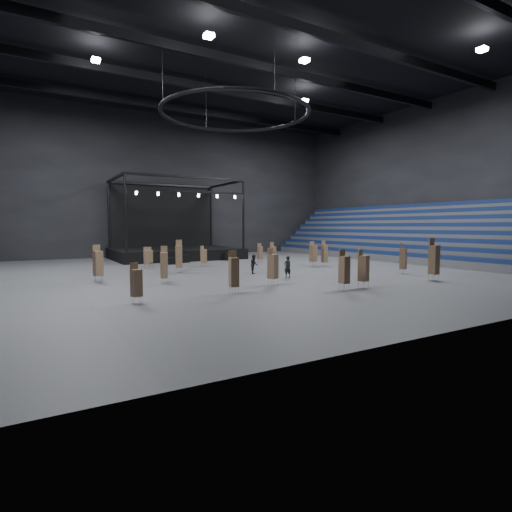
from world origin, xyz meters
TOP-DOWN VIEW (x-y plane):
  - floor at (0.00, 0.00)m, footprint 50.00×50.00m
  - ceiling at (0.00, 0.00)m, footprint 50.00×42.00m
  - wall_back at (0.00, 21.00)m, footprint 50.00×0.20m
  - wall_front at (0.00, -21.00)m, footprint 50.00×0.20m
  - wall_right at (25.00, 0.00)m, footprint 0.20×42.00m
  - bleachers_right at (22.94, 0.00)m, footprint 7.20×40.00m
  - stage at (0.00, 16.24)m, footprint 14.00×10.00m
  - truss_ring at (-0.00, 0.00)m, footprint 12.30×12.30m
  - roof_girders at (0.00, -0.00)m, footprint 49.00×30.35m
  - floodlights at (0.00, -4.00)m, footprint 28.60×16.60m
  - flight_case_left at (-2.82, 8.67)m, footprint 1.12×0.67m
  - flight_case_mid at (-1.08, 9.84)m, footprint 1.28×0.77m
  - flight_case_right at (4.40, 10.24)m, footprint 1.24×0.69m
  - chair_stack_0 at (4.04, 0.52)m, footprint 0.45×0.45m
  - chair_stack_1 at (-5.05, 8.01)m, footprint 0.47×0.47m
  - chair_stack_2 at (-7.37, -4.06)m, footprint 0.59×0.59m
  - chair_stack_3 at (-5.85, 6.17)m, footprint 0.47×0.47m
  - chair_stack_4 at (-11.03, -1.14)m, footprint 0.65×0.65m
  - chair_stack_5 at (9.37, -11.99)m, footprint 0.57×0.57m
  - chair_stack_6 at (5.78, 5.76)m, footprint 0.53×0.53m
  - chair_stack_7 at (-10.60, -10.07)m, footprint 0.55×0.55m
  - chair_stack_8 at (10.82, -8.16)m, footprint 0.60×0.60m
  - chair_stack_9 at (2.66, -11.99)m, footprint 0.68×0.68m
  - chair_stack_10 at (1.10, -11.99)m, footprint 0.52×0.52m
  - chair_stack_11 at (-4.48, 1.35)m, footprint 0.68×0.68m
  - chair_stack_12 at (9.23, -0.39)m, footprint 0.49×0.49m
  - chair_stack_13 at (8.19, -0.02)m, footprint 0.57×0.57m
  - chair_stack_14 at (-5.13, -9.82)m, footprint 0.54×0.54m
  - chair_stack_15 at (-1.52, -8.20)m, footprint 0.70×0.70m
  - chair_stack_16 at (-0.78, 5.08)m, footprint 0.57×0.57m
  - man_center at (1.43, -5.60)m, footprint 0.59×0.40m
  - crew_member at (0.58, -2.11)m, footprint 0.83×0.91m

SIDE VIEW (x-z plane):
  - floor at x=0.00m, z-range 0.00..0.00m
  - flight_case_left at x=-2.82m, z-range 0.00..0.71m
  - flight_case_right at x=4.40m, z-range 0.00..0.80m
  - flight_case_mid at x=-1.08m, z-range 0.00..0.80m
  - crew_member at x=0.58m, z-range 0.00..1.52m
  - man_center at x=1.43m, z-range 0.00..1.61m
  - chair_stack_1 at x=-5.05m, z-range 0.07..1.90m
  - chair_stack_3 at x=-5.85m, z-range 0.06..1.99m
  - chair_stack_16 at x=-0.78m, z-range 0.06..2.02m
  - chair_stack_7 at x=-10.60m, z-range 0.06..2.08m
  - chair_stack_6 at x=5.78m, z-range 0.07..2.10m
  - chair_stack_0 at x=4.04m, z-range 0.02..2.40m
  - chair_stack_12 at x=9.23m, z-range 0.03..2.47m
  - chair_stack_15 at x=-1.52m, z-range 0.07..2.45m
  - chair_stack_8 at x=10.82m, z-range 0.03..2.50m
  - chair_stack_10 at x=1.10m, z-range 0.05..2.48m
  - chair_stack_14 at x=-5.13m, z-range 0.04..2.48m
  - chair_stack_9 at x=2.66m, z-range 0.07..2.46m
  - chair_stack_13 at x=8.19m, z-range 0.08..2.46m
  - chair_stack_2 at x=-7.37m, z-range 0.03..2.53m
  - chair_stack_4 at x=-11.03m, z-range 0.06..2.61m
  - chair_stack_11 at x=-4.48m, z-range 0.04..2.73m
  - stage at x=0.00m, z-range -3.15..6.05m
  - chair_stack_5 at x=9.37m, z-range 0.03..3.02m
  - bleachers_right at x=22.94m, z-range -1.47..4.93m
  - wall_back at x=0.00m, z-range 0.00..18.00m
  - wall_front at x=0.00m, z-range 0.00..18.00m
  - wall_right at x=25.00m, z-range 0.00..18.00m
  - truss_ring at x=0.00m, z-range 10.43..15.58m
  - floodlights at x=0.00m, z-range 16.48..16.73m
  - roof_girders at x=0.00m, z-range 16.85..17.55m
  - ceiling at x=0.00m, z-range 17.90..18.10m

